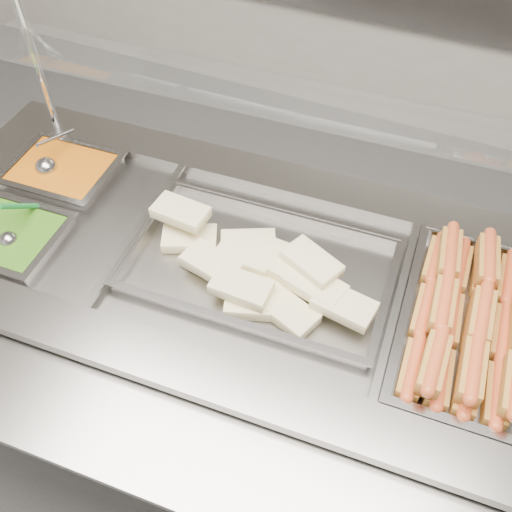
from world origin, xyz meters
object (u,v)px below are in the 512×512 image
at_px(serving_spoon, 11,234).
at_px(pan_wraps, 259,269).
at_px(pan_hotdogs, 472,333).
at_px(ladle, 47,166).
at_px(steam_counter, 242,345).
at_px(sneeze_guard, 268,95).

bearing_deg(serving_spoon, pan_wraps, 15.74).
relative_size(pan_hotdogs, ladle, 2.83).
xyz_separation_m(steam_counter, serving_spoon, (-0.60, -0.18, 0.46)).
bearing_deg(sneeze_guard, steam_counter, -86.78).
xyz_separation_m(sneeze_guard, ladle, (-0.67, -0.12, -0.35)).
bearing_deg(pan_wraps, steam_counter, -176.78).
bearing_deg(serving_spoon, ladle, 107.23).
bearing_deg(pan_hotdogs, steam_counter, -176.78).
height_order(steam_counter, pan_hotdogs, pan_hotdogs).
bearing_deg(steam_counter, pan_hotdogs, 3.22).
distance_m(steam_counter, pan_wraps, 0.42).
distance_m(steam_counter, pan_hotdogs, 0.74).
bearing_deg(pan_hotdogs, serving_spoon, -169.89).
bearing_deg(serving_spoon, sneeze_guard, 34.15).
bearing_deg(pan_hotdogs, sneeze_guard, 163.94).
relative_size(pan_hotdogs, pan_wraps, 0.81).
bearing_deg(sneeze_guard, serving_spoon, -145.85).
height_order(pan_hotdogs, ladle, ladle).
bearing_deg(serving_spoon, pan_hotdogs, 10.11).
height_order(pan_wraps, ladle, ladle).
distance_m(pan_hotdogs, ladle, 1.30).
bearing_deg(pan_wraps, sneeze_guard, 108.57).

